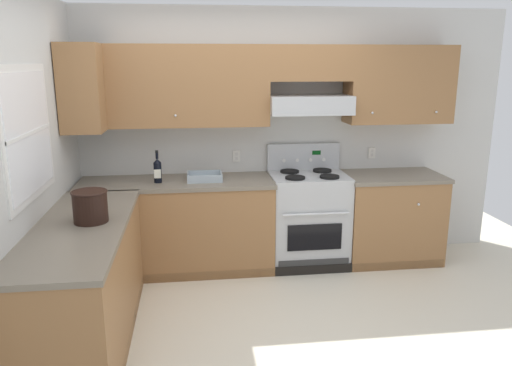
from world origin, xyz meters
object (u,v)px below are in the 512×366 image
at_px(stove, 308,218).
at_px(bucket, 90,206).
at_px(wine_bottle, 158,170).
at_px(bowl, 205,178).

bearing_deg(stove, bucket, -147.50).
xyz_separation_m(wine_bottle, bowl, (0.44, 0.03, -0.10)).
bearing_deg(bucket, bowl, 54.36).
bearing_deg(wine_bottle, bucket, -109.30).
bearing_deg(bowl, stove, 1.26).
xyz_separation_m(stove, bucket, (-1.87, -1.19, 0.55)).
height_order(stove, bucket, stove).
bearing_deg(wine_bottle, bowl, 4.15).
relative_size(stove, wine_bottle, 3.89).
distance_m(stove, bucket, 2.29).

